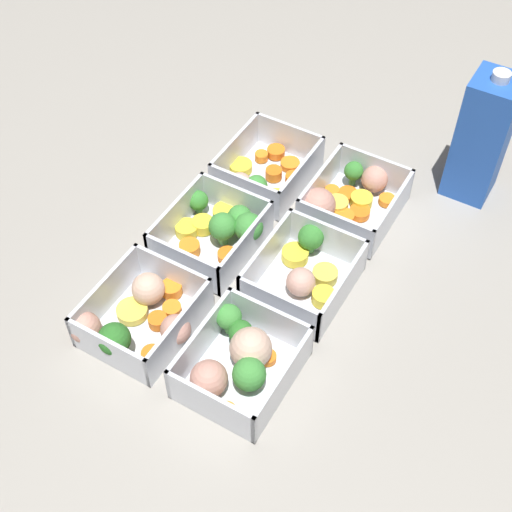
{
  "coord_description": "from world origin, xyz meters",
  "views": [
    {
      "loc": [
        0.53,
        0.31,
        0.73
      ],
      "look_at": [
        0.0,
        0.0,
        0.02
      ],
      "focal_mm": 50.0,
      "sensor_mm": 36.0,
      "label": 1
    }
  ],
  "objects_px": {
    "container_near_left": "(263,174)",
    "container_far_right": "(239,360)",
    "container_near_right": "(138,318)",
    "container_far_center": "(305,272)",
    "juice_carton": "(482,138)",
    "container_near_center": "(219,229)",
    "container_far_left": "(348,199)"
  },
  "relations": [
    {
      "from": "juice_carton",
      "to": "container_far_center",
      "type": "bearing_deg",
      "value": -24.16
    },
    {
      "from": "container_near_left",
      "to": "container_far_right",
      "type": "distance_m",
      "value": 0.33
    },
    {
      "from": "container_far_left",
      "to": "juice_carton",
      "type": "height_order",
      "value": "juice_carton"
    },
    {
      "from": "container_near_left",
      "to": "container_near_center",
      "type": "height_order",
      "value": "same"
    },
    {
      "from": "container_near_right",
      "to": "container_far_right",
      "type": "bearing_deg",
      "value": 93.52
    },
    {
      "from": "container_near_left",
      "to": "container_far_left",
      "type": "xyz_separation_m",
      "value": [
        -0.01,
        0.13,
        0.0
      ]
    },
    {
      "from": "container_far_center",
      "to": "juice_carton",
      "type": "relative_size",
      "value": 0.71
    },
    {
      "from": "container_far_left",
      "to": "juice_carton",
      "type": "xyz_separation_m",
      "value": [
        -0.13,
        0.13,
        0.07
      ]
    },
    {
      "from": "container_near_center",
      "to": "container_near_right",
      "type": "xyz_separation_m",
      "value": [
        0.17,
        -0.01,
        -0.0
      ]
    },
    {
      "from": "container_far_right",
      "to": "juice_carton",
      "type": "xyz_separation_m",
      "value": [
        -0.44,
        0.13,
        0.07
      ]
    },
    {
      "from": "container_near_left",
      "to": "container_far_left",
      "type": "bearing_deg",
      "value": 95.79
    },
    {
      "from": "container_far_right",
      "to": "juice_carton",
      "type": "distance_m",
      "value": 0.46
    },
    {
      "from": "container_far_center",
      "to": "container_far_left",
      "type": "bearing_deg",
      "value": -176.53
    },
    {
      "from": "container_near_center",
      "to": "container_near_right",
      "type": "distance_m",
      "value": 0.17
    },
    {
      "from": "container_near_center",
      "to": "juice_carton",
      "type": "distance_m",
      "value": 0.38
    },
    {
      "from": "container_near_center",
      "to": "container_far_left",
      "type": "bearing_deg",
      "value": 138.6
    },
    {
      "from": "juice_carton",
      "to": "container_near_center",
      "type": "bearing_deg",
      "value": -43.64
    },
    {
      "from": "container_far_center",
      "to": "juice_carton",
      "type": "bearing_deg",
      "value": 155.84
    },
    {
      "from": "container_far_left",
      "to": "juice_carton",
      "type": "bearing_deg",
      "value": 134.08
    },
    {
      "from": "container_near_center",
      "to": "container_far_center",
      "type": "height_order",
      "value": "same"
    },
    {
      "from": "container_far_left",
      "to": "container_near_center",
      "type": "bearing_deg",
      "value": -41.4
    },
    {
      "from": "container_near_left",
      "to": "container_far_center",
      "type": "relative_size",
      "value": 1.01
    },
    {
      "from": "container_near_center",
      "to": "container_near_right",
      "type": "relative_size",
      "value": 0.94
    },
    {
      "from": "container_near_right",
      "to": "container_far_center",
      "type": "xyz_separation_m",
      "value": [
        -0.17,
        0.14,
        -0.0
      ]
    },
    {
      "from": "container_near_left",
      "to": "container_near_right",
      "type": "xyz_separation_m",
      "value": [
        0.3,
        -0.0,
        0.0
      ]
    },
    {
      "from": "container_far_left",
      "to": "container_far_center",
      "type": "height_order",
      "value": "same"
    },
    {
      "from": "container_near_left",
      "to": "container_near_right",
      "type": "distance_m",
      "value": 0.3
    },
    {
      "from": "container_near_left",
      "to": "container_near_center",
      "type": "distance_m",
      "value": 0.13
    },
    {
      "from": "container_near_left",
      "to": "container_far_right",
      "type": "relative_size",
      "value": 1.05
    },
    {
      "from": "container_near_right",
      "to": "container_far_right",
      "type": "relative_size",
      "value": 1.1
    },
    {
      "from": "container_far_center",
      "to": "container_far_right",
      "type": "xyz_separation_m",
      "value": [
        0.16,
        -0.0,
        0.01
      ]
    },
    {
      "from": "container_far_center",
      "to": "container_far_right",
      "type": "height_order",
      "value": "same"
    }
  ]
}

